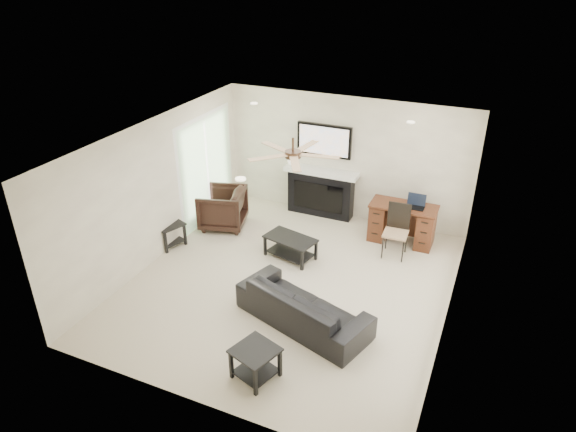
% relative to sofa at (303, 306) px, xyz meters
% --- Properties ---
extents(room_shell, '(5.50, 5.54, 2.52)m').
position_rel_sofa_xyz_m(room_shell, '(-0.39, 0.91, 1.39)').
color(room_shell, beige).
rests_on(room_shell, ground).
extents(sofa, '(2.19, 1.40, 0.60)m').
position_rel_sofa_xyz_m(sofa, '(0.00, 0.00, 0.00)').
color(sofa, black).
rests_on(sofa, ground).
extents(armchair, '(1.07, 1.05, 0.79)m').
position_rel_sofa_xyz_m(armchair, '(-2.60, 2.15, 0.10)').
color(armchair, black).
rests_on(armchair, ground).
extents(coffee_table, '(0.99, 0.70, 0.40)m').
position_rel_sofa_xyz_m(coffee_table, '(-0.90, 1.60, -0.10)').
color(coffee_table, black).
rests_on(coffee_table, ground).
extents(end_table_near, '(0.66, 0.66, 0.45)m').
position_rel_sofa_xyz_m(end_table_near, '(-0.15, -1.25, -0.07)').
color(end_table_near, black).
rests_on(end_table_near, ground).
extents(end_table_left, '(0.64, 0.64, 0.45)m').
position_rel_sofa_xyz_m(end_table_left, '(-3.15, 1.10, -0.07)').
color(end_table_left, black).
rests_on(end_table_left, ground).
extents(fireplace_unit, '(1.52, 0.34, 1.91)m').
position_rel_sofa_xyz_m(fireplace_unit, '(-1.01, 3.41, 0.66)').
color(fireplace_unit, black).
rests_on(fireplace_unit, ground).
extents(desk, '(1.22, 0.56, 0.76)m').
position_rel_sofa_xyz_m(desk, '(0.79, 2.96, 0.08)').
color(desk, '#391B0E').
rests_on(desk, ground).
extents(desk_chair, '(0.44, 0.46, 0.97)m').
position_rel_sofa_xyz_m(desk_chair, '(0.79, 2.41, 0.19)').
color(desk_chair, black).
rests_on(desk_chair, ground).
extents(laptop, '(0.33, 0.24, 0.23)m').
position_rel_sofa_xyz_m(laptop, '(0.99, 2.94, 0.58)').
color(laptop, black).
rests_on(laptop, desk).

